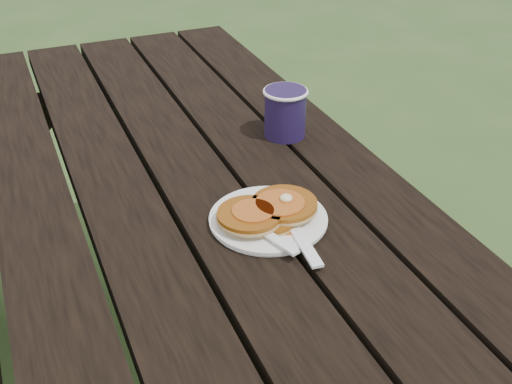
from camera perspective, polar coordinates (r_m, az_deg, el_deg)
name	(u,v)px	position (r m, az deg, el deg)	size (l,w,h in m)	color
picnic_table	(207,328)	(1.48, -4.42, -11.95)	(1.36, 1.80, 0.75)	black
plate	(268,220)	(1.12, 1.10, -2.48)	(0.20, 0.20, 0.01)	white
pancake_stack	(268,211)	(1.11, 1.09, -1.70)	(0.18, 0.12, 0.04)	#8D4B0F
knife	(298,235)	(1.07, 3.78, -3.79)	(0.02, 0.18, 0.01)	white
fork	(274,238)	(1.06, 1.59, -4.12)	(0.03, 0.16, 0.01)	white
coffee_cup	(285,110)	(1.39, 2.61, 7.29)	(0.10, 0.10, 0.11)	#1E133A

